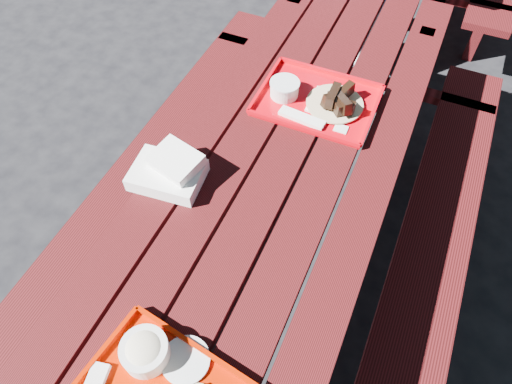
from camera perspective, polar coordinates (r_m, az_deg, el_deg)
ground at (r=2.12m, az=1.68°, el=-10.17°), size 60.00×60.00×0.00m
picnic_table_near at (r=1.63m, az=2.14°, el=-1.50°), size 1.41×2.40×0.75m
far_tray at (r=1.69m, az=7.38°, el=11.43°), size 0.42×0.33×0.07m
white_cloth at (r=1.45m, az=-10.71°, el=2.60°), size 0.24×0.20×0.09m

